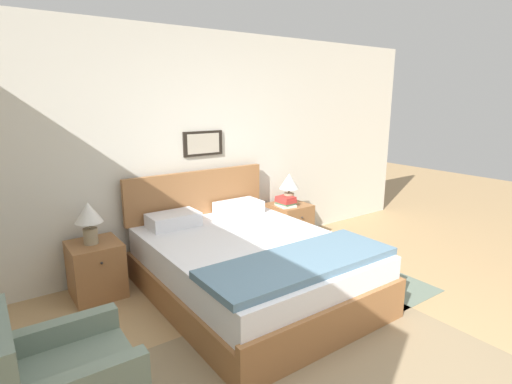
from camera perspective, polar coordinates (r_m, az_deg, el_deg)
name	(u,v)px	position (r m, az deg, el deg)	size (l,w,h in m)	color
wall_back	(183,150)	(4.56, -10.32, 5.97)	(7.30, 0.09, 2.60)	beige
area_rug_main	(334,370)	(3.12, 11.12, -23.74)	(2.42, 2.00, 0.01)	#897556
area_rug_bedside	(356,277)	(4.47, 14.11, -11.74)	(0.97, 1.43, 0.01)	slate
bed	(250,265)	(3.89, -0.84, -10.43)	(1.70, 2.20, 1.06)	#936038
nightstand_near_window	(96,269)	(4.19, -21.88, -10.19)	(0.46, 0.49, 0.53)	#936038
nightstand_by_door	(289,224)	(5.23, 4.75, -4.56)	(0.46, 0.49, 0.53)	#936038
table_lamp_near_window	(89,216)	(4.00, -22.79, -3.23)	(0.25, 0.25, 0.40)	gray
table_lamp_by_door	(289,184)	(5.07, 4.76, 1.12)	(0.25, 0.25, 0.40)	gray
book_thick_bottom	(286,205)	(5.05, 4.25, -1.89)	(0.22, 0.26, 0.03)	silver
book_hardcover_middle	(286,203)	(5.04, 4.26, -1.61)	(0.19, 0.23, 0.02)	#4C7551
book_novel_upper	(286,201)	(5.03, 4.26, -1.23)	(0.19, 0.23, 0.04)	#B7332D
book_slim_near_top	(286,198)	(5.02, 4.27, -0.82)	(0.20, 0.22, 0.03)	#B7332D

